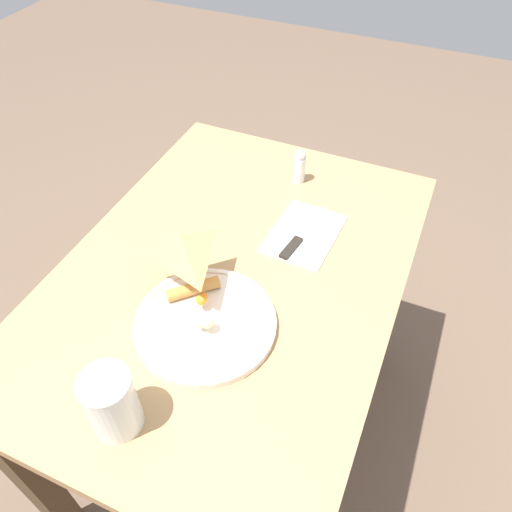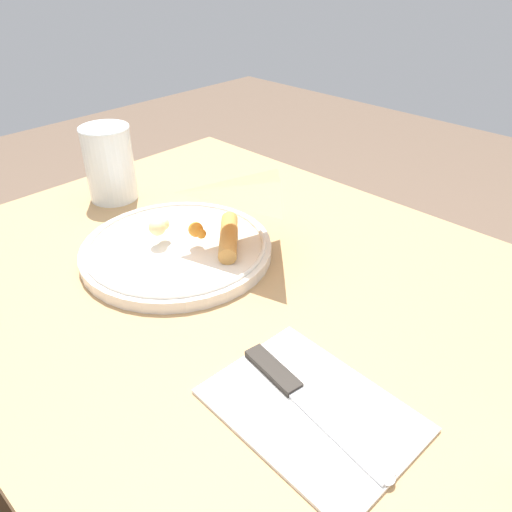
# 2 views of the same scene
# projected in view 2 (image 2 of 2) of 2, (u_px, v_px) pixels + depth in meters

# --- Properties ---
(dining_table) EXTENTS (0.95, 0.67, 0.71)m
(dining_table) POSITION_uv_depth(u_px,v_px,m) (261.00, 366.00, 0.69)
(dining_table) COLOR #A87F51
(dining_table) RESTS_ON ground_plane
(plate_pizza) EXTENTS (0.26, 0.26, 0.05)m
(plate_pizza) POSITION_uv_depth(u_px,v_px,m) (179.00, 246.00, 0.68)
(plate_pizza) COLOR silver
(plate_pizza) RESTS_ON dining_table
(milk_glass) EXTENTS (0.08, 0.08, 0.12)m
(milk_glass) POSITION_uv_depth(u_px,v_px,m) (110.00, 167.00, 0.81)
(milk_glass) COLOR white
(milk_glass) RESTS_ON dining_table
(napkin_folded) EXTENTS (0.19, 0.15, 0.00)m
(napkin_folded) POSITION_uv_depth(u_px,v_px,m) (311.00, 410.00, 0.46)
(napkin_folded) COLOR white
(napkin_folded) RESTS_ON dining_table
(butter_knife) EXTENTS (0.19, 0.05, 0.01)m
(butter_knife) POSITION_uv_depth(u_px,v_px,m) (305.00, 400.00, 0.47)
(butter_knife) COLOR black
(butter_knife) RESTS_ON napkin_folded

